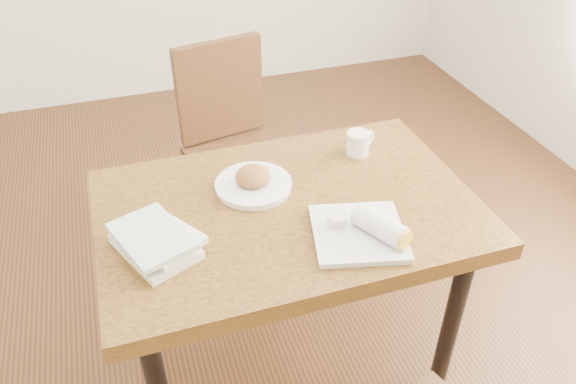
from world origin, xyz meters
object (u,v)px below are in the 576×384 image
object	(u,v)px
table	(288,226)
coffee_mug	(359,142)
chair_far	(233,136)
book_stack	(155,241)
plate_scone	(253,182)
plate_burrito	(365,231)

from	to	relation	value
table	coffee_mug	bearing A→B (deg)	32.27
chair_far	book_stack	size ratio (longest dim) A/B	3.16
chair_far	plate_scone	xyz separation A→B (m)	(-0.08, -0.68, 0.23)
chair_far	plate_scone	size ratio (longest dim) A/B	3.77
coffee_mug	table	bearing A→B (deg)	-147.73
plate_burrito	plate_scone	bearing A→B (deg)	125.33
table	chair_far	size ratio (longest dim) A/B	1.25
coffee_mug	plate_burrito	xyz separation A→B (m)	(-0.17, -0.43, -0.02)
table	book_stack	size ratio (longest dim) A/B	3.93
coffee_mug	book_stack	size ratio (longest dim) A/B	0.40
plate_scone	plate_burrito	bearing A→B (deg)	-54.67
chair_far	coffee_mug	bearing A→B (deg)	-60.59
plate_burrito	book_stack	bearing A→B (deg)	166.46
chair_far	book_stack	distance (m)	1.00
chair_far	plate_burrito	distance (m)	1.06
table	plate_burrito	bearing A→B (deg)	-53.54
plate_burrito	chair_far	bearing A→B (deg)	98.87
table	plate_scone	world-z (taller)	plate_scone
coffee_mug	plate_burrito	bearing A→B (deg)	-111.68
coffee_mug	book_stack	world-z (taller)	coffee_mug
coffee_mug	plate_scone	bearing A→B (deg)	-167.69
plate_burrito	coffee_mug	bearing A→B (deg)	68.32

